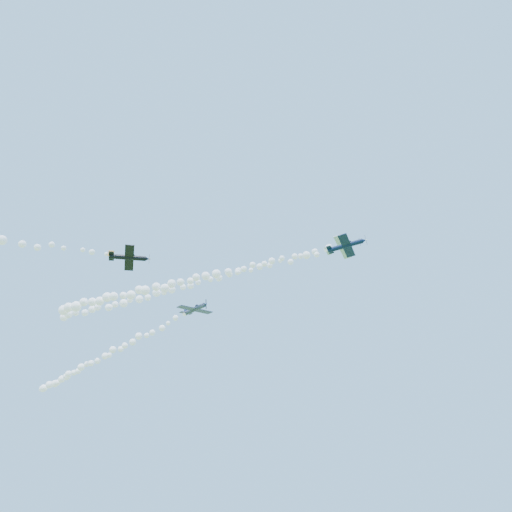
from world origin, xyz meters
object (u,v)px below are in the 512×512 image
Objects in this scene: plane_navy at (346,245)px; plane_grey at (195,309)px; plane_white at (343,247)px; plane_black at (129,258)px.

plane_navy is 35.10m from plane_grey.
plane_grey is at bearing -164.51° from plane_white.
plane_white is 13.68m from plane_navy.
plane_white is 1.34× the size of plane_black.
plane_grey is (-34.44, -4.53, -5.09)m from plane_navy.
plane_white reaches higher than plane_black.
plane_white is 1.04× the size of plane_navy.
plane_black is (-20.73, -39.04, -14.85)m from plane_white.
plane_navy reaches higher than plane_grey.
plane_navy is at bearing -3.96° from plane_black.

